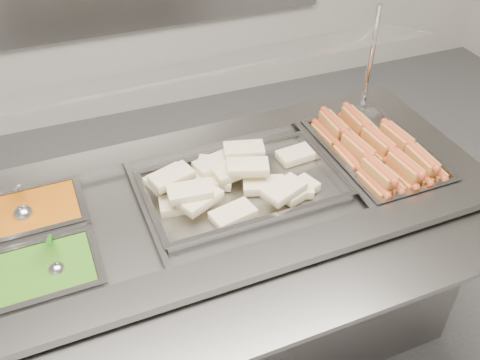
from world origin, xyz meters
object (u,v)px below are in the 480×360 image
object	(u,v)px
pan_wraps	(243,190)
ladle	(23,213)
steam_counter	(229,272)
pan_hotdogs	(374,158)
sneeze_guard	(202,69)
serving_spoon	(56,265)

from	to	relation	value
pan_wraps	ladle	world-z (taller)	ladle
steam_counter	pan_hotdogs	xyz separation A→B (m)	(0.58, 0.01, 0.38)
sneeze_guard	ladle	xyz separation A→B (m)	(-0.64, -0.10, -0.33)
sneeze_guard	serving_spoon	world-z (taller)	sneeze_guard
serving_spoon	pan_hotdogs	bearing A→B (deg)	8.24
ladle	serving_spoon	world-z (taller)	ladle
steam_counter	sneeze_guard	distance (m)	0.79
pan_wraps	serving_spoon	world-z (taller)	serving_spoon
steam_counter	pan_hotdogs	distance (m)	0.70
pan_hotdogs	serving_spoon	xyz separation A→B (m)	(-1.15, -0.17, 0.05)
serving_spoon	sneeze_guard	bearing A→B (deg)	32.28
sneeze_guard	pan_wraps	xyz separation A→B (m)	(0.06, -0.20, -0.37)
sneeze_guard	steam_counter	bearing A→B (deg)	-88.65
sneeze_guard	serving_spoon	xyz separation A→B (m)	(-0.57, -0.36, -0.33)
sneeze_guard	serving_spoon	bearing A→B (deg)	-147.72
sneeze_guard	ladle	size ratio (longest dim) A/B	8.58
ladle	pan_wraps	bearing A→B (deg)	-8.60
ladle	sneeze_guard	bearing A→B (deg)	8.67
pan_hotdogs	serving_spoon	distance (m)	1.17
sneeze_guard	pan_hotdogs	bearing A→B (deg)	-17.93
pan_wraps	ladle	size ratio (longest dim) A/B	3.57
pan_wraps	sneeze_guard	bearing A→B (deg)	106.70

